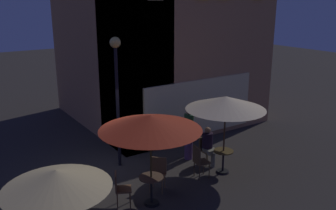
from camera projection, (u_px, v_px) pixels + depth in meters
name	position (u px, v px, depth m)	size (l,w,h in m)	color
ground_plane	(104.00, 177.00, 11.06)	(60.00, 60.00, 0.00)	#312C27
cafe_building	(147.00, 37.00, 14.32)	(6.92, 7.11, 7.37)	tan
street_lamp_near_corner	(117.00, 77.00, 11.02)	(0.33, 0.33, 4.07)	black
menu_sandwich_board	(73.00, 197.00, 9.08)	(0.80, 0.76, 0.83)	black
cafe_table_0	(223.00, 158.00, 11.19)	(0.60, 0.60, 0.72)	black
cafe_table_1	(151.00, 186.00, 9.45)	(0.63, 0.63, 0.77)	black
patio_umbrella_0	(226.00, 103.00, 10.70)	(2.35, 2.35, 2.42)	black
patio_umbrella_1	(150.00, 123.00, 8.97)	(2.56, 2.56, 2.42)	black
patio_umbrella_2	(57.00, 180.00, 6.73)	(2.03, 2.03, 2.15)	black
cafe_chair_0	(206.00, 148.00, 11.86)	(0.39, 0.39, 0.87)	brown
cafe_chair_1	(199.00, 159.00, 10.81)	(0.47, 0.47, 1.01)	brown
cafe_chair_2	(158.00, 171.00, 10.19)	(0.61, 0.61, 0.92)	brown
cafe_chair_3	(120.00, 186.00, 9.33)	(0.54, 0.54, 0.93)	brown
patron_seated_0	(208.00, 144.00, 11.70)	(0.35, 0.54, 1.24)	slate
patron_standing_1	(189.00, 133.00, 12.05)	(0.31, 0.31, 1.75)	#533560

